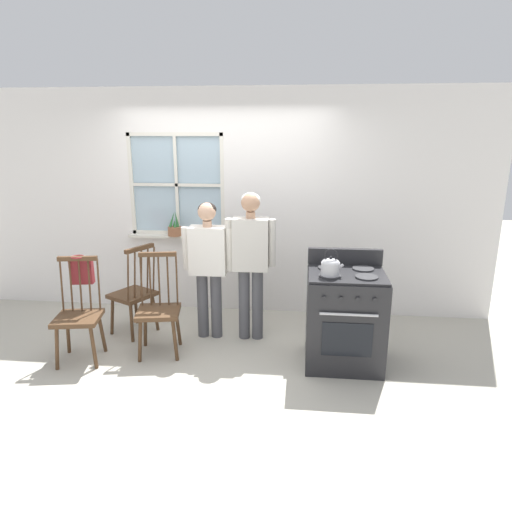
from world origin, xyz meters
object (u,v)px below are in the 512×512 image
object	(u,v)px
kettle	(331,266)
chair_center_cluster	(134,294)
chair_near_wall	(159,310)
potted_plant	(175,229)
person_elderly_left	(208,258)
person_teen_center	(251,253)
handbag	(82,270)
stove	(344,317)
chair_by_window	(79,317)

from	to	relation	value
kettle	chair_center_cluster	bearing A→B (deg)	164.68
chair_near_wall	potted_plant	distance (m)	1.33
chair_center_cluster	person_elderly_left	world-z (taller)	person_elderly_left
chair_near_wall	person_teen_center	bearing A→B (deg)	16.01
chair_near_wall	handbag	bearing A→B (deg)	170.24
stove	handbag	bearing A→B (deg)	179.62
kettle	potted_plant	world-z (taller)	potted_plant
chair_center_cluster	stove	distance (m)	2.31
handbag	stove	bearing A→B (deg)	-0.38
person_teen_center	potted_plant	distance (m)	1.27
chair_center_cluster	kettle	distance (m)	2.25
chair_near_wall	stove	xyz separation A→B (m)	(1.85, -0.02, 0.02)
chair_near_wall	handbag	xyz separation A→B (m)	(-0.77, -0.00, 0.40)
kettle	person_elderly_left	bearing A→B (deg)	155.11
chair_by_window	person_teen_center	world-z (taller)	person_teen_center
chair_by_window	person_teen_center	size ratio (longest dim) A/B	0.64
person_teen_center	kettle	distance (m)	0.99
stove	person_elderly_left	bearing A→B (deg)	162.37
person_teen_center	person_elderly_left	bearing A→B (deg)	178.90
stove	kettle	world-z (taller)	kettle
chair_by_window	person_elderly_left	distance (m)	1.41
person_elderly_left	potted_plant	size ratio (longest dim) A/B	4.90
chair_near_wall	potted_plant	bearing A→B (deg)	86.58
stove	potted_plant	distance (m)	2.39
chair_near_wall	kettle	distance (m)	1.78
chair_by_window	chair_near_wall	distance (m)	0.77
chair_by_window	chair_center_cluster	distance (m)	0.73
stove	potted_plant	xyz separation A→B (m)	(-1.99, 1.20, 0.57)
potted_plant	handbag	distance (m)	1.36
chair_near_wall	stove	bearing A→B (deg)	-10.78
chair_by_window	person_elderly_left	xyz separation A→B (m)	(1.16, 0.66, 0.44)
chair_center_cluster	handbag	bearing A→B (deg)	-10.99
potted_plant	person_elderly_left	bearing A→B (deg)	-52.88
person_elderly_left	chair_by_window	bearing A→B (deg)	-151.00
kettle	potted_plant	distance (m)	2.26
chair_center_cluster	person_teen_center	world-z (taller)	person_teen_center
person_elderly_left	potted_plant	bearing A→B (deg)	126.39
chair_center_cluster	stove	size ratio (longest dim) A/B	0.95
kettle	potted_plant	bearing A→B (deg)	143.80
chair_center_cluster	person_elderly_left	bearing A→B (deg)	118.79
chair_near_wall	kettle	size ratio (longest dim) A/B	4.16
chair_center_cluster	person_teen_center	xyz separation A→B (m)	(1.30, 0.01, 0.51)
chair_by_window	person_teen_center	bearing A→B (deg)	12.64
chair_by_window	stove	xyz separation A→B (m)	(2.58, 0.21, 0.02)
stove	chair_by_window	bearing A→B (deg)	-175.29
kettle	person_teen_center	bearing A→B (deg)	143.64
chair_near_wall	person_teen_center	world-z (taller)	person_teen_center
chair_near_wall	person_elderly_left	size ratio (longest dim) A/B	0.69
chair_center_cluster	person_elderly_left	distance (m)	0.96
stove	kettle	distance (m)	0.59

